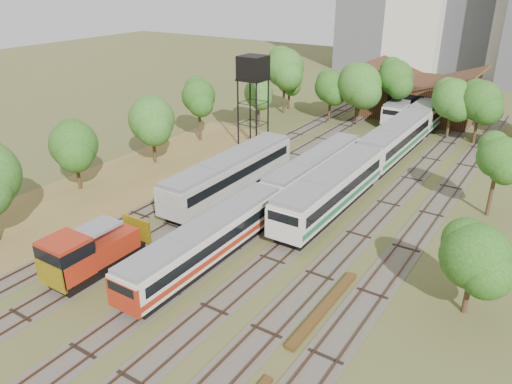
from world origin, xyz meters
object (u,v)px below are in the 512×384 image
Objects in this scene: shunter_locomotive at (87,254)px; water_tower at (253,70)px; railcar_red_set at (269,200)px; railcar_green_set at (395,140)px.

water_tower reaches higher than shunter_locomotive.
water_tower is (-12.71, 16.76, 7.47)m from railcar_red_set.
railcar_green_set is 18.77m from water_tower.
railcar_green_set is at bearing 15.91° from water_tower.
shunter_locomotive is (-10.00, -36.45, -0.33)m from railcar_green_set.
shunter_locomotive is at bearing -105.34° from railcar_green_set.
railcar_red_set is 3.16× the size of water_tower.
railcar_red_set is 21.89m from railcar_green_set.
railcar_red_set is 22.32m from water_tower.
water_tower reaches higher than railcar_green_set.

